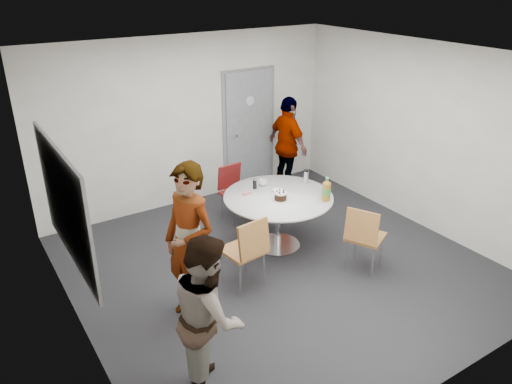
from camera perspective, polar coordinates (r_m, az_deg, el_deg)
floor at (r=6.64m, az=2.57°, el=-8.43°), size 5.00×5.00×0.00m
ceiling at (r=5.66m, az=3.10°, el=15.22°), size 5.00×5.00×0.00m
wall_back at (r=8.07m, az=-7.61°, el=7.98°), size 5.00×0.00×5.00m
wall_left at (r=5.12m, az=-20.72°, el=-3.37°), size 0.00×5.00×5.00m
wall_right at (r=7.67m, az=18.31°, el=6.08°), size 0.00×5.00×5.00m
wall_front at (r=4.46m, az=21.94°, el=-7.84°), size 5.00×0.00×5.00m
door at (r=8.65m, az=-0.83°, el=7.06°), size 1.02×0.17×2.12m
whiteboard at (r=5.26m, az=-20.98°, el=-1.43°), size 0.04×1.90×1.25m
table at (r=6.78m, az=2.82°, el=-1.22°), size 1.48×1.48×1.10m
chair_near_left at (r=5.92m, az=-0.98°, el=-6.27°), size 0.50×0.54×0.94m
chair_near_right at (r=6.39m, az=12.22°, el=-4.66°), size 0.61×0.59×0.91m
chair_far at (r=7.62m, az=-2.59°, el=0.57°), size 0.44×0.47×0.87m
person_main at (r=5.35m, az=-7.60°, el=-5.96°), size 0.62×0.77×1.83m
person_left at (r=4.54m, az=-5.40°, el=-13.84°), size 0.83×0.93×1.58m
person_right at (r=8.52m, az=3.66°, el=5.35°), size 0.41×0.98×1.67m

